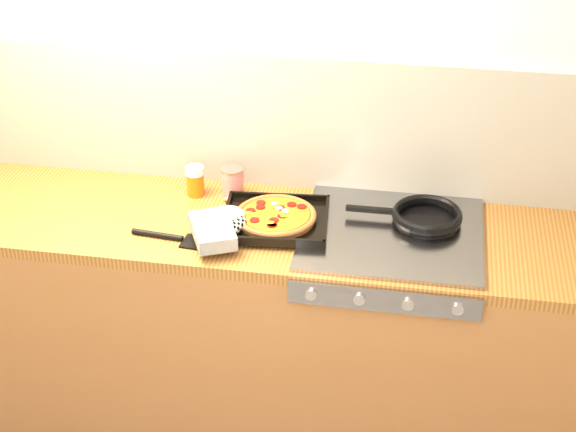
% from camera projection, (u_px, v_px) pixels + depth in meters
% --- Properties ---
extents(room_shell, '(3.20, 3.20, 3.20)m').
position_uv_depth(room_shell, '(275.00, 122.00, 3.14)').
color(room_shell, white).
rests_on(room_shell, ground).
extents(counter_run, '(3.20, 0.62, 0.90)m').
position_uv_depth(counter_run, '(262.00, 328.00, 3.24)').
color(counter_run, brown).
rests_on(counter_run, ground).
extents(stovetop, '(0.60, 0.56, 0.02)m').
position_uv_depth(stovetop, '(392.00, 234.00, 2.95)').
color(stovetop, gray).
rests_on(stovetop, counter_run).
extents(pizza_on_tray, '(0.47, 0.44, 0.06)m').
position_uv_depth(pizza_on_tray, '(258.00, 220.00, 2.96)').
color(pizza_on_tray, black).
rests_on(pizza_on_tray, stovetop).
extents(frying_pan, '(0.40, 0.24, 0.04)m').
position_uv_depth(frying_pan, '(425.00, 217.00, 2.98)').
color(frying_pan, black).
rests_on(frying_pan, stovetop).
extents(tomato_can, '(0.08, 0.08, 0.11)m').
position_uv_depth(tomato_can, '(233.00, 183.00, 3.15)').
color(tomato_can, '#A30D19').
rests_on(tomato_can, counter_run).
extents(juice_glass, '(0.08, 0.08, 0.11)m').
position_uv_depth(juice_glass, '(195.00, 181.00, 3.17)').
color(juice_glass, '#DF5B0D').
rests_on(juice_glass, counter_run).
extents(wooden_spoon, '(0.30, 0.09, 0.02)m').
position_uv_depth(wooden_spoon, '(274.00, 198.00, 3.15)').
color(wooden_spoon, '#B3874C').
rests_on(wooden_spoon, counter_run).
extents(black_spatula, '(0.29, 0.09, 0.02)m').
position_uv_depth(black_spatula, '(174.00, 238.00, 2.92)').
color(black_spatula, black).
rests_on(black_spatula, counter_run).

